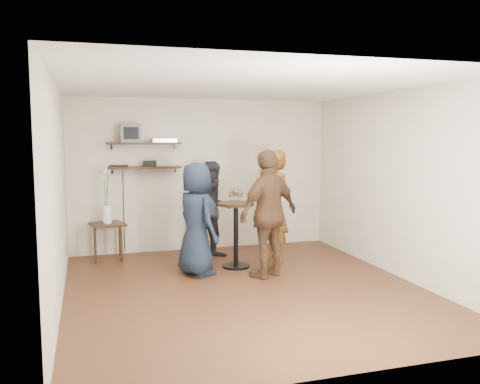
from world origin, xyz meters
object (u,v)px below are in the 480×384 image
object	(u,v)px
radio	(150,163)
side_table	(108,229)
person_brown	(269,214)
person_plaid	(274,206)
person_dark	(214,210)
drinks_table	(236,226)
dvd_deck	(164,140)
crt_monitor	(130,133)
person_navy	(197,219)

from	to	relation	value
radio	side_table	xyz separation A→B (m)	(-0.71, -0.23, -1.02)
person_brown	radio	bearing A→B (deg)	-79.28
side_table	person_plaid	size ratio (longest dim) A/B	0.34
side_table	person_dark	size ratio (longest dim) A/B	0.38
drinks_table	person_dark	size ratio (longest dim) A/B	0.63
person_plaid	person_dark	xyz separation A→B (m)	(-0.84, 0.51, -0.09)
dvd_deck	radio	size ratio (longest dim) A/B	1.82
crt_monitor	person_brown	xyz separation A→B (m)	(1.72, -1.89, -1.12)
crt_monitor	person_brown	size ratio (longest dim) A/B	0.18
person_dark	person_navy	world-z (taller)	person_navy
radio	person_navy	size ratio (longest dim) A/B	0.14
crt_monitor	drinks_table	xyz separation A→B (m)	(1.42, -1.28, -1.39)
crt_monitor	person_dark	bearing A→B (deg)	-26.52
crt_monitor	dvd_deck	size ratio (longest dim) A/B	0.80
radio	person_navy	xyz separation A→B (m)	(0.47, -1.50, -0.71)
radio	person_dark	distance (m)	1.34
crt_monitor	drinks_table	size ratio (longest dim) A/B	0.33
crt_monitor	person_navy	distance (m)	2.08
dvd_deck	person_navy	world-z (taller)	dvd_deck
side_table	dvd_deck	bearing A→B (deg)	13.34
crt_monitor	person_dark	size ratio (longest dim) A/B	0.20
side_table	drinks_table	world-z (taller)	drinks_table
drinks_table	person_plaid	distance (m)	0.73
person_dark	person_brown	distance (m)	1.36
crt_monitor	dvd_deck	distance (m)	0.56
person_plaid	crt_monitor	bearing A→B (deg)	-130.84
side_table	crt_monitor	bearing A→B (deg)	28.96
radio	dvd_deck	bearing A→B (deg)	0.00
drinks_table	person_plaid	world-z (taller)	person_plaid
radio	person_navy	distance (m)	1.72
drinks_table	person_plaid	size ratio (longest dim) A/B	0.56
drinks_table	dvd_deck	bearing A→B (deg)	124.26
crt_monitor	radio	size ratio (longest dim) A/B	1.45
drinks_table	crt_monitor	bearing A→B (deg)	138.00
person_navy	radio	bearing A→B (deg)	-1.41
dvd_deck	drinks_table	world-z (taller)	dvd_deck
radio	drinks_table	world-z (taller)	radio
crt_monitor	drinks_table	world-z (taller)	crt_monitor
crt_monitor	radio	bearing A→B (deg)	0.00
person_brown	person_dark	bearing A→B (deg)	-95.50
person_dark	person_navy	xyz separation A→B (m)	(-0.47, -0.88, 0.02)
side_table	person_plaid	bearing A→B (deg)	-19.90
drinks_table	person_dark	distance (m)	0.70
radio	drinks_table	bearing A→B (deg)	-48.84
dvd_deck	crt_monitor	bearing A→B (deg)	180.00
person_dark	person_navy	bearing A→B (deg)	-133.14
side_table	person_navy	xyz separation A→B (m)	(1.18, -1.27, 0.31)
drinks_table	person_plaid	bearing A→B (deg)	12.36
side_table	drinks_table	distance (m)	2.11
side_table	person_brown	xyz separation A→B (m)	(2.13, -1.66, 0.40)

